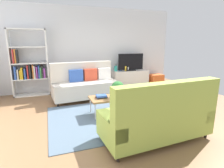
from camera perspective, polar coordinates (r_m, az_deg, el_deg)
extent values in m
plane|color=#936B47|center=(4.35, 1.60, -9.75)|extent=(7.68, 7.68, 0.00)
cube|color=silver|center=(6.71, -7.14, 10.88)|extent=(6.40, 0.12, 2.90)
cube|color=slate|center=(4.26, 0.59, -10.22)|extent=(2.90, 2.20, 0.01)
cube|color=beige|center=(5.49, -8.45, -1.55)|extent=(1.97, 1.01, 0.44)
cube|color=beige|center=(5.69, -9.54, 4.07)|extent=(1.91, 0.37, 0.56)
cube|color=beige|center=(5.75, -0.35, 0.39)|extent=(0.28, 0.85, 0.22)
cube|color=beige|center=(5.29, -17.34, -1.31)|extent=(0.28, 0.85, 0.22)
cylinder|color=black|center=(5.56, 1.30, -4.11)|extent=(0.05, 0.05, 0.10)
cylinder|color=black|center=(5.07, -16.74, -6.36)|extent=(0.05, 0.05, 0.10)
cylinder|color=black|center=(6.15, -1.49, -2.42)|extent=(0.05, 0.05, 0.10)
cylinder|color=black|center=(5.72, -17.75, -4.25)|extent=(0.05, 0.05, 0.10)
cube|color=white|center=(5.75, -2.57, 3.32)|extent=(0.41, 0.18, 0.36)
cube|color=#D84C33|center=(5.60, -6.84, 2.98)|extent=(0.41, 0.18, 0.36)
cube|color=#3359B2|center=(5.48, -11.32, 2.60)|extent=(0.41, 0.18, 0.36)
cube|color=#A3BC4C|center=(3.33, 13.44, -11.52)|extent=(1.94, 0.94, 0.44)
cube|color=#A3BC4C|center=(2.92, 17.63, -4.79)|extent=(1.91, 0.30, 0.56)
cube|color=#A3BC4C|center=(2.90, -0.51, -12.58)|extent=(0.25, 0.85, 0.22)
cube|color=#A3BC4C|center=(3.83, 23.96, -7.27)|extent=(0.25, 0.85, 0.22)
cylinder|color=black|center=(3.35, -3.12, -16.17)|extent=(0.05, 0.05, 0.10)
cylinder|color=black|center=(4.20, 20.28, -10.75)|extent=(0.05, 0.05, 0.10)
cylinder|color=black|center=(2.82, 1.93, -22.41)|extent=(0.05, 0.05, 0.10)
cylinder|color=black|center=(3.79, 27.45, -14.12)|extent=(0.05, 0.05, 0.10)
cube|color=white|center=(2.74, 4.12, -7.60)|extent=(0.41, 0.16, 0.36)
cube|color=#D84C33|center=(2.96, 11.97, -6.27)|extent=(0.41, 0.16, 0.36)
cube|color=#9E7042|center=(4.31, 0.31, -4.32)|extent=(1.10, 0.56, 0.04)
cylinder|color=silver|center=(4.46, -6.81, -6.69)|extent=(0.02, 0.02, 0.38)
cylinder|color=silver|center=(4.76, 5.05, -5.35)|extent=(0.02, 0.02, 0.38)
cylinder|color=silver|center=(4.04, -5.33, -8.78)|extent=(0.02, 0.02, 0.38)
cylinder|color=silver|center=(4.37, 7.57, -7.11)|extent=(0.02, 0.02, 0.38)
cube|color=silver|center=(7.00, 5.78, 1.68)|extent=(1.40, 0.44, 0.64)
cube|color=black|center=(6.93, 5.91, 4.41)|extent=(0.36, 0.20, 0.04)
cube|color=black|center=(6.89, 5.97, 7.04)|extent=(1.00, 0.05, 0.60)
cube|color=white|center=(6.35, -29.38, 5.59)|extent=(0.04, 0.36, 2.10)
cube|color=white|center=(6.25, -19.75, 6.41)|extent=(0.04, 0.36, 2.10)
cube|color=white|center=(6.26, -25.52, 15.40)|extent=(1.10, 0.36, 0.04)
cube|color=white|center=(6.46, -23.75, -3.06)|extent=(1.10, 0.36, 0.04)
cube|color=white|center=(6.35, -24.18, 1.54)|extent=(1.02, 0.36, 0.03)
cube|color=white|center=(6.28, -24.60, 6.02)|extent=(1.02, 0.36, 0.03)
cube|color=white|center=(6.25, -25.04, 10.57)|extent=(1.02, 0.36, 0.03)
cube|color=#3359B2|center=(6.36, -28.21, 3.13)|extent=(0.06, 0.29, 0.40)
cube|color=silver|center=(6.36, -27.55, 2.77)|extent=(0.04, 0.29, 0.31)
cube|color=gold|center=(6.35, -26.94, 2.71)|extent=(0.04, 0.29, 0.28)
cube|color=gold|center=(6.34, -26.54, 3.08)|extent=(0.06, 0.29, 0.36)
cube|color=#3359B2|center=(6.33, -25.78, 3.03)|extent=(0.05, 0.29, 0.33)
cube|color=red|center=(6.32, -25.06, 3.48)|extent=(0.04, 0.29, 0.42)
cube|color=#262626|center=(6.31, -24.48, 3.59)|extent=(0.05, 0.29, 0.43)
cube|color=orange|center=(6.30, -23.68, 3.67)|extent=(0.03, 0.29, 0.43)
cube|color=silver|center=(6.30, -23.26, 3.53)|extent=(0.04, 0.29, 0.40)
cube|color=purple|center=(6.30, -22.66, 3.44)|extent=(0.04, 0.29, 0.37)
cube|color=#3359B2|center=(6.30, -22.08, 3.66)|extent=(0.04, 0.29, 0.41)
cube|color=#3F8C4C|center=(6.30, -21.61, 3.41)|extent=(0.05, 0.29, 0.34)
cube|color=#262626|center=(6.29, -21.13, 3.76)|extent=(0.04, 0.29, 0.41)
cube|color=purple|center=(6.30, -20.61, 3.37)|extent=(0.05, 0.29, 0.32)
cube|color=red|center=(6.31, -28.71, 7.69)|extent=(0.04, 0.29, 0.42)
cube|color=orange|center=(6.30, -28.23, 7.75)|extent=(0.03, 0.29, 0.42)
cube|color=#262626|center=(6.30, -27.81, 7.71)|extent=(0.04, 0.29, 0.40)
cube|color=orange|center=(7.47, 13.74, 1.30)|extent=(0.52, 0.40, 0.44)
cylinder|color=brown|center=(4.25, 1.82, -3.45)|extent=(0.19, 0.19, 0.12)
sphere|color=#2D7233|center=(4.20, 1.84, -1.11)|extent=(0.30, 0.30, 0.30)
cube|color=#262626|center=(4.23, -3.36, -4.22)|extent=(0.26, 0.21, 0.03)
cube|color=#3359B2|center=(4.22, -3.37, -3.78)|extent=(0.26, 0.20, 0.04)
cylinder|color=#33B29E|center=(6.76, 1.20, 4.92)|extent=(0.12, 0.12, 0.20)
cylinder|color=#4C72B2|center=(6.82, 2.60, 4.68)|extent=(0.12, 0.12, 0.12)
cylinder|color=gold|center=(6.81, 4.32, 4.91)|extent=(0.06, 0.06, 0.18)
cylinder|color=silver|center=(6.86, 5.14, 4.78)|extent=(0.04, 0.04, 0.15)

